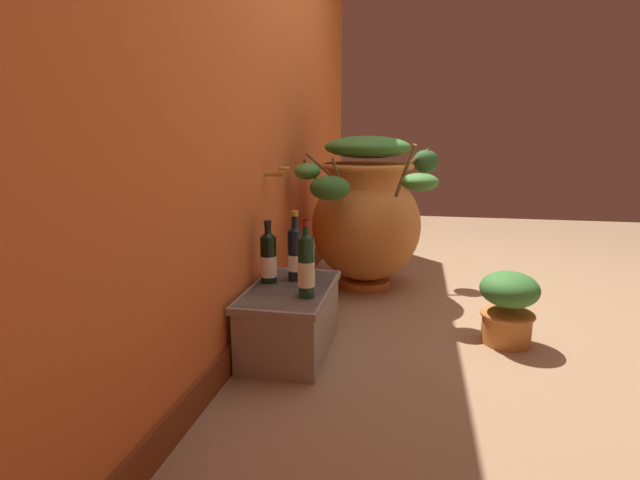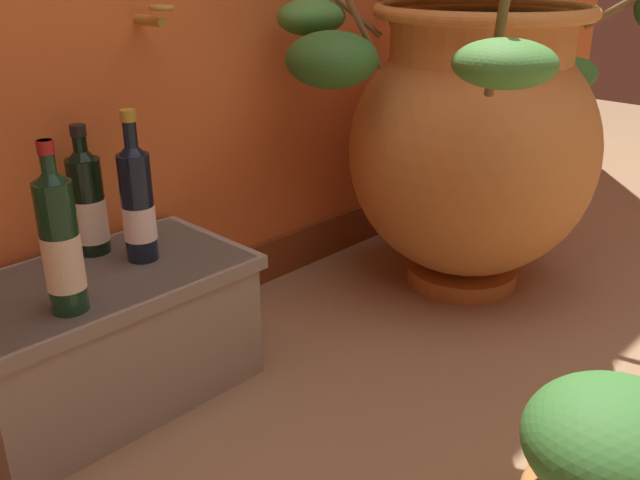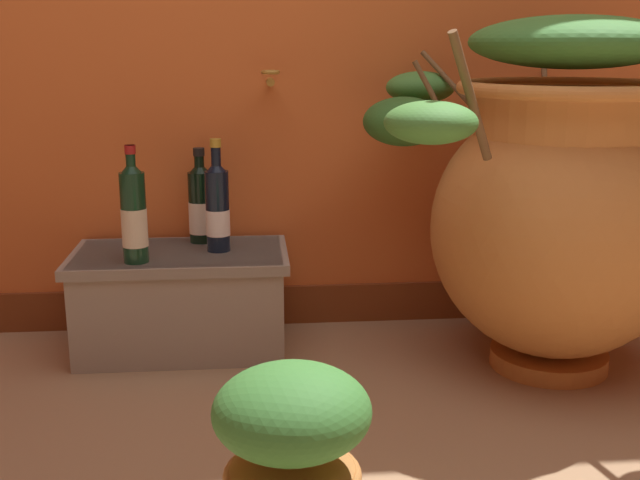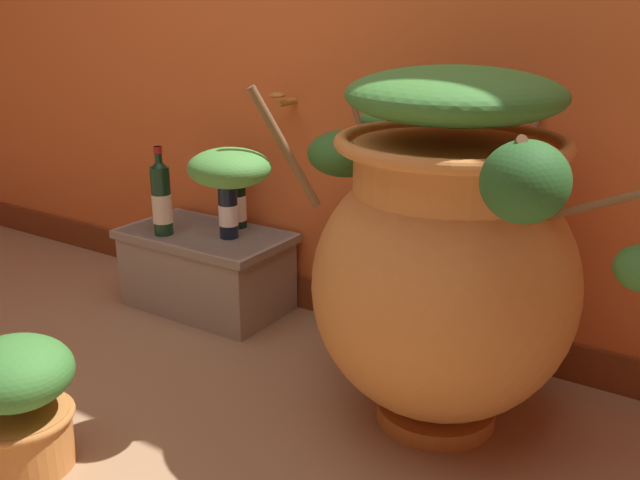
% 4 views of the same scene
% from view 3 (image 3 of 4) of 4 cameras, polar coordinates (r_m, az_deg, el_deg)
% --- Properties ---
extents(terracotta_urn, '(1.09, 1.09, 0.97)m').
position_cam_3_polar(terracotta_urn, '(2.23, 16.93, 2.97)').
color(terracotta_urn, '#CC7F3D').
rests_on(terracotta_urn, ground_plane).
extents(stone_ledge, '(0.64, 0.36, 0.30)m').
position_cam_3_polar(stone_ledge, '(2.39, -10.06, -4.05)').
color(stone_ledge, '#9E9384').
rests_on(stone_ledge, ground_plane).
extents(wine_bottle_left, '(0.07, 0.07, 0.33)m').
position_cam_3_polar(wine_bottle_left, '(2.31, -7.48, 2.48)').
color(wine_bottle_left, black).
rests_on(wine_bottle_left, stone_ledge).
extents(wine_bottle_middle, '(0.08, 0.08, 0.29)m').
position_cam_3_polar(wine_bottle_middle, '(2.43, -8.68, 2.64)').
color(wine_bottle_middle, black).
rests_on(wine_bottle_middle, stone_ledge).
extents(wine_bottle_right, '(0.07, 0.07, 0.33)m').
position_cam_3_polar(wine_bottle_right, '(2.23, -13.41, 1.88)').
color(wine_bottle_right, black).
rests_on(wine_bottle_right, stone_ledge).
extents(potted_shrub, '(0.29, 0.27, 0.35)m').
position_cam_3_polar(potted_shrub, '(1.46, -2.04, -15.06)').
color(potted_shrub, '#CC7F3D').
rests_on(potted_shrub, ground_plane).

